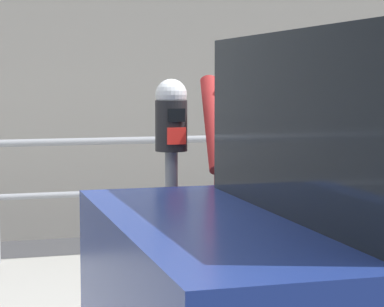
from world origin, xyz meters
TOP-DOWN VIEW (x-y plane):
  - sidewalk_curb at (0.00, 1.42)m, footprint 36.00×2.85m
  - parking_meter at (-0.25, 0.34)m, footprint 0.17×0.19m
  - pedestrian_at_meter at (0.22, 0.29)m, footprint 0.67×0.49m
  - background_railing at (-0.00, 2.72)m, footprint 24.06×0.06m
  - backdrop_wall at (0.00, 4.60)m, footprint 32.00×0.50m

SIDE VIEW (x-z plane):
  - sidewalk_curb at x=0.00m, z-range 0.00..0.16m
  - background_railing at x=0.00m, z-range 0.38..1.37m
  - pedestrian_at_meter at x=0.22m, z-range 0.27..1.95m
  - parking_meter at x=-0.25m, z-range 0.50..1.98m
  - backdrop_wall at x=0.00m, z-range 0.00..3.98m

